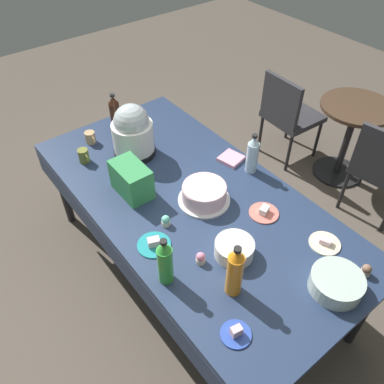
{
  "coord_description": "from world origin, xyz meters",
  "views": [
    {
      "loc": [
        1.34,
        -1.04,
        2.4
      ],
      "look_at": [
        0.0,
        0.0,
        0.8
      ],
      "focal_mm": 36.76,
      "sensor_mm": 36.0,
      "label": 1
    }
  ],
  "objects_px": {
    "soda_carton": "(131,180)",
    "cupcake_mint": "(166,221)",
    "dessert_plate_teal": "(154,244)",
    "soda_bottle_water": "(253,155)",
    "slow_cooker": "(133,132)",
    "cupcake_berry": "(201,258)",
    "soda_bottle_lime_soda": "(165,262)",
    "glass_salad_bowl": "(336,283)",
    "ceramic_snack_bowl": "(234,249)",
    "soda_bottle_orange_juice": "(235,272)",
    "soda_bottle_cola": "(115,116)",
    "dessert_plate_cream": "(325,243)",
    "maroon_chair_right": "(384,166)",
    "coffee_mug_tan": "(90,138)",
    "potluck_table": "(192,205)",
    "dessert_plate_cobalt": "(236,333)",
    "coffee_mug_olive": "(84,156)",
    "frosted_layer_cake": "(204,194)",
    "round_cafe_table": "(351,128)",
    "cupcake_vanilla": "(366,270)",
    "maroon_chair_left": "(288,112)",
    "dessert_plate_coral": "(264,212)"
  },
  "relations": [
    {
      "from": "dessert_plate_cobalt",
      "to": "coffee_mug_olive",
      "type": "relative_size",
      "value": 1.26
    },
    {
      "from": "slow_cooker",
      "to": "maroon_chair_left",
      "type": "relative_size",
      "value": 0.44
    },
    {
      "from": "cupcake_mint",
      "to": "soda_bottle_cola",
      "type": "distance_m",
      "value": 0.99
    },
    {
      "from": "potluck_table",
      "to": "cupcake_berry",
      "type": "height_order",
      "value": "cupcake_berry"
    },
    {
      "from": "ceramic_snack_bowl",
      "to": "coffee_mug_tan",
      "type": "relative_size",
      "value": 1.85
    },
    {
      "from": "cupcake_mint",
      "to": "maroon_chair_right",
      "type": "distance_m",
      "value": 1.83
    },
    {
      "from": "cupcake_berry",
      "to": "soda_bottle_lime_soda",
      "type": "height_order",
      "value": "soda_bottle_lime_soda"
    },
    {
      "from": "cupcake_berry",
      "to": "frosted_layer_cake",
      "type": "bearing_deg",
      "value": 138.64
    },
    {
      "from": "dessert_plate_teal",
      "to": "soda_bottle_water",
      "type": "height_order",
      "value": "soda_bottle_water"
    },
    {
      "from": "dessert_plate_cream",
      "to": "soda_bottle_water",
      "type": "relative_size",
      "value": 0.61
    },
    {
      "from": "frosted_layer_cake",
      "to": "soda_bottle_lime_soda",
      "type": "relative_size",
      "value": 1.07
    },
    {
      "from": "soda_bottle_water",
      "to": "maroon_chair_right",
      "type": "distance_m",
      "value": 1.2
    },
    {
      "from": "frosted_layer_cake",
      "to": "cupcake_mint",
      "type": "height_order",
      "value": "frosted_layer_cake"
    },
    {
      "from": "soda_bottle_water",
      "to": "slow_cooker",
      "type": "bearing_deg",
      "value": -140.95
    },
    {
      "from": "slow_cooker",
      "to": "cupcake_mint",
      "type": "height_order",
      "value": "slow_cooker"
    },
    {
      "from": "soda_bottle_orange_juice",
      "to": "potluck_table",
      "type": "bearing_deg",
      "value": 159.38
    },
    {
      "from": "soda_bottle_lime_soda",
      "to": "round_cafe_table",
      "type": "bearing_deg",
      "value": 100.9
    },
    {
      "from": "frosted_layer_cake",
      "to": "dessert_plate_cobalt",
      "type": "height_order",
      "value": "frosted_layer_cake"
    },
    {
      "from": "dessert_plate_teal",
      "to": "soda_bottle_orange_juice",
      "type": "bearing_deg",
      "value": 17.86
    },
    {
      "from": "cupcake_mint",
      "to": "soda_bottle_orange_juice",
      "type": "xyz_separation_m",
      "value": [
        0.54,
        0.01,
        0.12
      ]
    },
    {
      "from": "cupcake_mint",
      "to": "potluck_table",
      "type": "bearing_deg",
      "value": 107.97
    },
    {
      "from": "coffee_mug_tan",
      "to": "maroon_chair_left",
      "type": "bearing_deg",
      "value": 79.32
    },
    {
      "from": "cupcake_mint",
      "to": "soda_bottle_cola",
      "type": "xyz_separation_m",
      "value": [
        -0.95,
        0.24,
        0.11
      ]
    },
    {
      "from": "cupcake_vanilla",
      "to": "maroon_chair_right",
      "type": "height_order",
      "value": "maroon_chair_right"
    },
    {
      "from": "glass_salad_bowl",
      "to": "round_cafe_table",
      "type": "distance_m",
      "value": 1.89
    },
    {
      "from": "potluck_table",
      "to": "slow_cooker",
      "type": "height_order",
      "value": "slow_cooker"
    },
    {
      "from": "dessert_plate_cream",
      "to": "coffee_mug_tan",
      "type": "relative_size",
      "value": 1.51
    },
    {
      "from": "cupcake_mint",
      "to": "coffee_mug_tan",
      "type": "distance_m",
      "value": 0.96
    },
    {
      "from": "slow_cooker",
      "to": "dessert_plate_cobalt",
      "type": "bearing_deg",
      "value": -13.81
    },
    {
      "from": "frosted_layer_cake",
      "to": "cupcake_mint",
      "type": "xyz_separation_m",
      "value": [
        0.02,
        -0.29,
        -0.02
      ]
    },
    {
      "from": "coffee_mug_olive",
      "to": "maroon_chair_right",
      "type": "xyz_separation_m",
      "value": [
        1.13,
        1.88,
        -0.31
      ]
    },
    {
      "from": "cupcake_vanilla",
      "to": "dessert_plate_cobalt",
      "type": "bearing_deg",
      "value": -102.34
    },
    {
      "from": "soda_bottle_orange_juice",
      "to": "coffee_mug_tan",
      "type": "xyz_separation_m",
      "value": [
        -1.51,
        0.02,
        -0.11
      ]
    },
    {
      "from": "soda_bottle_orange_juice",
      "to": "soda_bottle_cola",
      "type": "relative_size",
      "value": 1.01
    },
    {
      "from": "dessert_plate_cream",
      "to": "maroon_chair_right",
      "type": "relative_size",
      "value": 0.2
    },
    {
      "from": "dessert_plate_coral",
      "to": "soda_bottle_cola",
      "type": "distance_m",
      "value": 1.26
    },
    {
      "from": "glass_salad_bowl",
      "to": "maroon_chair_right",
      "type": "bearing_deg",
      "value": 110.38
    },
    {
      "from": "potluck_table",
      "to": "maroon_chair_left",
      "type": "bearing_deg",
      "value": 109.9
    },
    {
      "from": "cupcake_mint",
      "to": "dessert_plate_coral",
      "type": "bearing_deg",
      "value": 61.05
    },
    {
      "from": "slow_cooker",
      "to": "maroon_chair_right",
      "type": "relative_size",
      "value": 0.44
    },
    {
      "from": "cupcake_vanilla",
      "to": "coffee_mug_olive",
      "type": "xyz_separation_m",
      "value": [
        -1.68,
        -0.7,
        0.02
      ]
    },
    {
      "from": "dessert_plate_cobalt",
      "to": "soda_bottle_orange_juice",
      "type": "bearing_deg",
      "value": 141.25
    },
    {
      "from": "ceramic_snack_bowl",
      "to": "soda_bottle_orange_juice",
      "type": "bearing_deg",
      "value": -43.53
    },
    {
      "from": "slow_cooker",
      "to": "dessert_plate_teal",
      "type": "height_order",
      "value": "slow_cooker"
    },
    {
      "from": "slow_cooker",
      "to": "maroon_chair_left",
      "type": "height_order",
      "value": "slow_cooker"
    },
    {
      "from": "glass_salad_bowl",
      "to": "ceramic_snack_bowl",
      "type": "relative_size",
      "value": 1.24
    },
    {
      "from": "ceramic_snack_bowl",
      "to": "coffee_mug_olive",
      "type": "height_order",
      "value": "coffee_mug_olive"
    },
    {
      "from": "soda_bottle_cola",
      "to": "coffee_mug_tan",
      "type": "distance_m",
      "value": 0.23
    },
    {
      "from": "soda_carton",
      "to": "cupcake_mint",
      "type": "bearing_deg",
      "value": 0.6
    },
    {
      "from": "ceramic_snack_bowl",
      "to": "dessert_plate_teal",
      "type": "xyz_separation_m",
      "value": [
        -0.3,
        -0.3,
        -0.03
      ]
    }
  ]
}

